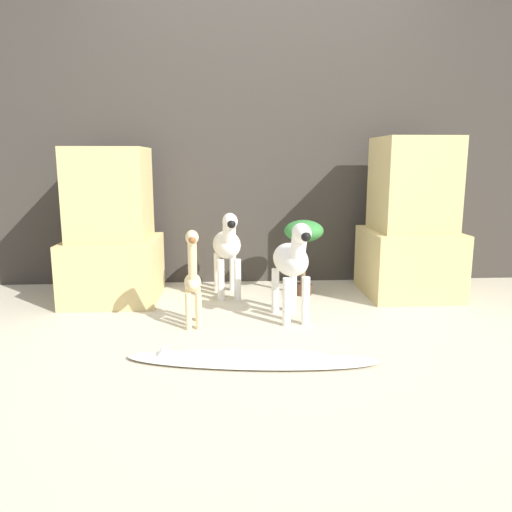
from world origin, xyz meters
TOP-DOWN VIEW (x-y plane):
  - ground_plane at (0.00, 0.00)m, footprint 14.00×14.00m
  - wall_back at (0.00, 1.35)m, footprint 6.40×0.08m
  - rock_pillar_left at (-1.06, 0.85)m, footprint 0.63×0.65m
  - rock_pillar_right at (1.06, 0.85)m, footprint 0.63×0.65m
  - zebra_right at (0.13, 0.29)m, footprint 0.25×0.52m
  - zebra_left at (-0.26, 0.86)m, footprint 0.24×0.52m
  - giraffe_figurine at (-0.46, 0.19)m, footprint 0.12×0.37m
  - potted_palm_front at (0.29, 0.89)m, footprint 0.28×0.28m
  - surfboard at (-0.16, -0.34)m, footprint 1.27×0.41m

SIDE VIEW (x-z plane):
  - ground_plane at x=0.00m, z-range 0.00..0.00m
  - surfboard at x=-0.16m, z-range -0.02..0.05m
  - giraffe_figurine at x=-0.46m, z-range 0.00..0.61m
  - zebra_right at x=0.13m, z-range 0.06..0.69m
  - zebra_left at x=-0.26m, z-range 0.06..0.69m
  - potted_palm_front at x=0.29m, z-range 0.15..0.70m
  - rock_pillar_left at x=-1.06m, z-range -0.05..1.01m
  - rock_pillar_right at x=1.06m, z-range -0.06..1.08m
  - wall_back at x=0.00m, z-range 0.00..2.20m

